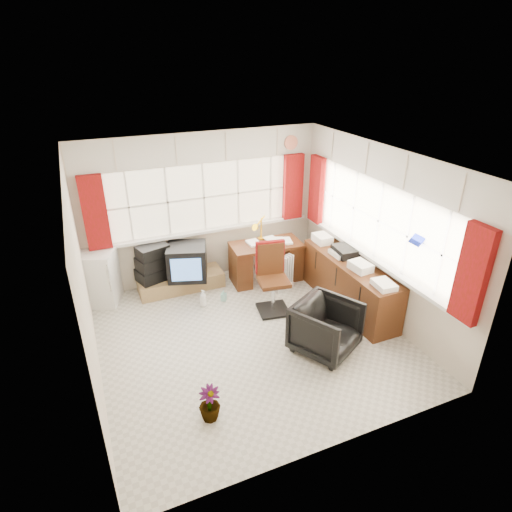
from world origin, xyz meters
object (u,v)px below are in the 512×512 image
(tv_bench, at_px, (181,282))
(mini_fridge, at_px, (100,278))
(task_chair, at_px, (272,275))
(desk_lamp, at_px, (261,223))
(credenza, at_px, (349,283))
(radiator, at_px, (283,276))
(crt_tv, at_px, (187,262))
(desk, at_px, (266,260))
(office_chair, at_px, (326,328))

(tv_bench, distance_m, mini_fridge, 1.29)
(task_chair, bearing_deg, desk_lamp, 74.58)
(credenza, height_order, tv_bench, credenza)
(desk_lamp, bearing_deg, task_chair, -105.42)
(radiator, relative_size, crt_tv, 0.77)
(desk, bearing_deg, office_chair, -92.00)
(desk_lamp, bearing_deg, desk, -91.11)
(desk_lamp, height_order, tv_bench, desk_lamp)
(task_chair, distance_m, radiator, 0.69)
(crt_tv, bearing_deg, mini_fridge, 172.30)
(desk, bearing_deg, desk_lamp, 88.89)
(office_chair, bearing_deg, desk, 59.35)
(credenza, bearing_deg, mini_fridge, 155.61)
(credenza, relative_size, mini_fridge, 2.29)
(office_chair, relative_size, credenza, 0.39)
(task_chair, bearing_deg, desk, 71.10)
(task_chair, height_order, credenza, task_chair)
(credenza, relative_size, crt_tv, 2.64)
(desk, xyz_separation_m, mini_fridge, (-2.68, 0.36, 0.06))
(desk, relative_size, desk_lamp, 2.88)
(task_chair, bearing_deg, credenza, -19.70)
(credenza, bearing_deg, desk_lamp, 119.89)
(desk, relative_size, credenza, 0.61)
(desk, height_order, crt_tv, crt_tv)
(desk, distance_m, task_chair, 0.91)
(credenza, bearing_deg, task_chair, 160.30)
(desk, distance_m, crt_tv, 1.35)
(office_chair, distance_m, crt_tv, 2.58)
(crt_tv, bearing_deg, radiator, -21.70)
(radiator, distance_m, credenza, 1.11)
(radiator, distance_m, tv_bench, 1.71)
(desk, bearing_deg, tv_bench, 169.10)
(desk_lamp, distance_m, task_chair, 1.17)
(desk_lamp, distance_m, tv_bench, 1.68)
(desk_lamp, xyz_separation_m, tv_bench, (-1.44, 0.06, -0.86))
(radiator, height_order, mini_fridge, mini_fridge)
(task_chair, distance_m, tv_bench, 1.66)
(desk_lamp, distance_m, radiator, 0.98)
(task_chair, relative_size, credenza, 0.54)
(desk_lamp, bearing_deg, crt_tv, -178.04)
(office_chair, distance_m, radiator, 1.68)
(office_chair, distance_m, credenza, 1.24)
(task_chair, xyz_separation_m, radiator, (0.42, 0.43, -0.34))
(office_chair, bearing_deg, mini_fridge, 108.44)
(radiator, height_order, credenza, credenza)
(desk, bearing_deg, credenza, -55.82)
(task_chair, distance_m, mini_fridge, 2.68)
(desk, height_order, credenza, credenza)
(crt_tv, bearing_deg, desk, -7.41)
(desk_lamp, xyz_separation_m, office_chair, (-0.08, -2.29, -0.63))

